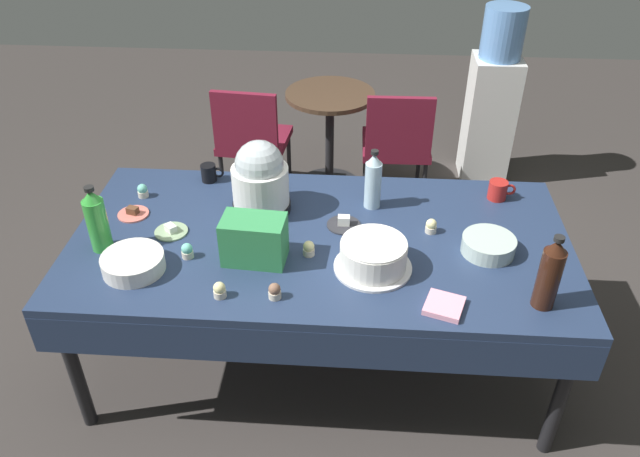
{
  "coord_description": "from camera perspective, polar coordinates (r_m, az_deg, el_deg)",
  "views": [
    {
      "loc": [
        0.16,
        -2.23,
        2.37
      ],
      "look_at": [
        0.0,
        0.0,
        0.8
      ],
      "focal_mm": 35.07,
      "sensor_mm": 36.0,
      "label": 1
    }
  ],
  "objects": [
    {
      "name": "glass_salad_bowl",
      "position": [
        2.75,
        15.11,
        -1.48
      ],
      "size": [
        0.23,
        0.23,
        0.07
      ],
      "primitive_type": "cylinder",
      "color": "#B2C6BC",
      "rests_on": "potluck_table"
    },
    {
      "name": "ground",
      "position": [
        3.26,
        0.0,
        -11.58
      ],
      "size": [
        9.0,
        9.0,
        0.0
      ],
      "primitive_type": "plane",
      "color": "#383330"
    },
    {
      "name": "dessert_plate_coral",
      "position": [
        3.03,
        -16.68,
        1.36
      ],
      "size": [
        0.14,
        0.14,
        0.04
      ],
      "color": "#E07266",
      "rests_on": "potluck_table"
    },
    {
      "name": "round_cafe_table",
      "position": [
        4.34,
        0.9,
        9.6
      ],
      "size": [
        0.6,
        0.6,
        0.72
      ],
      "color": "#473323",
      "rests_on": "ground"
    },
    {
      "name": "dessert_plate_charcoal",
      "position": [
        2.83,
        2.18,
        0.46
      ],
      "size": [
        0.15,
        0.15,
        0.05
      ],
      "color": "#2D2D33",
      "rests_on": "potluck_table"
    },
    {
      "name": "soda_bottle_cola",
      "position": [
        2.47,
        20.23,
        -3.93
      ],
      "size": [
        0.09,
        0.09,
        0.32
      ],
      "color": "#33190F",
      "rests_on": "potluck_table"
    },
    {
      "name": "cupcake_berry",
      "position": [
        2.64,
        -1.03,
        -1.84
      ],
      "size": [
        0.05,
        0.05,
        0.07
      ],
      "color": "beige",
      "rests_on": "potluck_table"
    },
    {
      "name": "maroon_chair_right",
      "position": [
        4.15,
        7.02,
        7.92
      ],
      "size": [
        0.45,
        0.45,
        0.85
      ],
      "color": "maroon",
      "rests_on": "ground"
    },
    {
      "name": "slow_cooker",
      "position": [
        2.87,
        -5.48,
        4.5
      ],
      "size": [
        0.27,
        0.27,
        0.35
      ],
      "color": "black",
      "rests_on": "potluck_table"
    },
    {
      "name": "soda_bottle_water",
      "position": [
        2.91,
        4.87,
        4.34
      ],
      "size": [
        0.08,
        0.08,
        0.3
      ],
      "color": "silver",
      "rests_on": "potluck_table"
    },
    {
      "name": "coffee_mug_red",
      "position": [
        3.12,
        15.96,
        3.39
      ],
      "size": [
        0.13,
        0.09,
        0.09
      ],
      "color": "#B2231E",
      "rests_on": "potluck_table"
    },
    {
      "name": "cupcake_mint",
      "position": [
        2.46,
        -9.15,
        -5.57
      ],
      "size": [
        0.05,
        0.05,
        0.07
      ],
      "color": "beige",
      "rests_on": "potluck_table"
    },
    {
      "name": "water_cooler",
      "position": [
        4.61,
        15.41,
        11.13
      ],
      "size": [
        0.32,
        0.32,
        1.24
      ],
      "color": "silver",
      "rests_on": "ground"
    },
    {
      "name": "ceramic_snack_bowl",
      "position": [
        2.67,
        -16.68,
        -3.03
      ],
      "size": [
        0.26,
        0.26,
        0.07
      ],
      "primitive_type": "cylinder",
      "color": "silver",
      "rests_on": "potluck_table"
    },
    {
      "name": "cupcake_rose",
      "position": [
        3.15,
        -15.88,
        3.32
      ],
      "size": [
        0.05,
        0.05,
        0.07
      ],
      "color": "beige",
      "rests_on": "potluck_table"
    },
    {
      "name": "cupcake_cocoa",
      "position": [
        2.43,
        -4.16,
        -5.73
      ],
      "size": [
        0.05,
        0.05,
        0.07
      ],
      "color": "beige",
      "rests_on": "potluck_table"
    },
    {
      "name": "soda_carton",
      "position": [
        2.59,
        -6.03,
        -1.03
      ],
      "size": [
        0.27,
        0.18,
        0.2
      ],
      "primitive_type": "cube",
      "rotation": [
        0.0,
        0.0,
        -0.07
      ],
      "color": "#338C4C",
      "rests_on": "potluck_table"
    },
    {
      "name": "maroon_chair_left",
      "position": [
        4.2,
        -6.28,
        8.35
      ],
      "size": [
        0.48,
        0.48,
        0.85
      ],
      "color": "maroon",
      "rests_on": "ground"
    },
    {
      "name": "cupcake_vanilla",
      "position": [
        2.82,
        10.11,
        0.21
      ],
      "size": [
        0.05,
        0.05,
        0.07
      ],
      "color": "beige",
      "rests_on": "potluck_table"
    },
    {
      "name": "coffee_mug_black",
      "position": [
        3.2,
        -10.07,
        5.02
      ],
      "size": [
        0.12,
        0.08,
        0.09
      ],
      "color": "black",
      "rests_on": "potluck_table"
    },
    {
      "name": "frosted_layer_cake",
      "position": [
        2.56,
        4.89,
        -2.51
      ],
      "size": [
        0.32,
        0.32,
        0.13
      ],
      "color": "silver",
      "rests_on": "potluck_table"
    },
    {
      "name": "cupcake_lemon",
      "position": [
        2.69,
        -12.02,
        -2.01
      ],
      "size": [
        0.05,
        0.05,
        0.07
      ],
      "color": "beige",
      "rests_on": "potluck_table"
    },
    {
      "name": "potluck_table",
      "position": [
        2.8,
        0.0,
        -1.87
      ],
      "size": [
        2.2,
        1.1,
        0.75
      ],
      "color": "navy",
      "rests_on": "ground"
    },
    {
      "name": "dessert_plate_sage",
      "position": [
        2.87,
        -13.43,
        -0.2
      ],
      "size": [
        0.15,
        0.15,
        0.04
      ],
      "color": "#8CA87F",
      "rests_on": "potluck_table"
    },
    {
      "name": "soda_bottle_lime_soda",
      "position": [
        2.78,
        -19.7,
        0.69
      ],
      "size": [
        0.09,
        0.09,
        0.31
      ],
      "color": "green",
      "rests_on": "potluck_table"
    },
    {
      "name": "paper_napkin_stack",
      "position": [
        2.44,
        11.26,
        -6.93
      ],
      "size": [
        0.18,
        0.18,
        0.02
      ],
      "primitive_type": "cube",
      "rotation": [
        0.0,
        0.0,
        -0.32
      ],
      "color": "pink",
      "rests_on": "potluck_table"
    }
  ]
}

